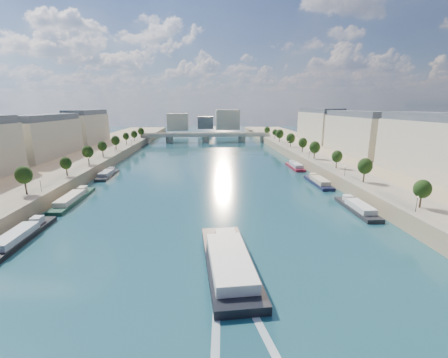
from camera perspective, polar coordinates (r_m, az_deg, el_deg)
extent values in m
plane|color=#0D2D3B|center=(127.83, -3.12, -0.46)|extent=(700.00, 700.00, 0.00)
cube|color=#9E8460|center=(145.73, -32.74, 0.12)|extent=(44.00, 520.00, 5.00)
cube|color=#9E8460|center=(146.66, 26.26, 0.97)|extent=(44.00, 520.00, 5.00)
cube|color=gray|center=(138.53, -27.45, 1.24)|extent=(14.00, 520.00, 0.10)
cube|color=gray|center=(139.30, 21.01, 1.95)|extent=(14.00, 520.00, 0.10)
cylinder|color=#382B1E|center=(107.73, -33.66, -1.74)|extent=(0.50, 0.50, 3.82)
ellipsoid|color=black|center=(106.97, -33.91, 0.12)|extent=(4.80, 4.80, 5.52)
cylinder|color=#382B1E|center=(128.44, -28.47, 1.10)|extent=(0.50, 0.50, 3.82)
ellipsoid|color=black|center=(127.80, -28.65, 2.67)|extent=(4.80, 4.80, 5.52)
cylinder|color=#382B1E|center=(150.13, -24.74, 3.12)|extent=(0.50, 0.50, 3.82)
ellipsoid|color=black|center=(149.59, -24.88, 4.47)|extent=(4.80, 4.80, 5.52)
cylinder|color=#382B1E|center=(172.44, -21.96, 4.62)|extent=(0.50, 0.50, 3.82)
ellipsoid|color=black|center=(171.96, -22.07, 5.80)|extent=(4.80, 4.80, 5.52)
cylinder|color=#382B1E|center=(195.14, -19.81, 5.77)|extent=(0.50, 0.50, 3.82)
ellipsoid|color=black|center=(194.72, -19.90, 6.82)|extent=(4.80, 4.80, 5.52)
cylinder|color=#382B1E|center=(218.13, -18.11, 6.67)|extent=(0.50, 0.50, 3.82)
ellipsoid|color=black|center=(217.75, -18.18, 7.61)|extent=(4.80, 4.80, 5.52)
cylinder|color=#382B1E|center=(241.31, -16.73, 7.40)|extent=(0.50, 0.50, 3.82)
ellipsoid|color=black|center=(240.97, -16.79, 8.25)|extent=(4.80, 4.80, 5.52)
cylinder|color=#382B1E|center=(264.64, -15.58, 7.99)|extent=(0.50, 0.50, 3.82)
ellipsoid|color=black|center=(264.33, -15.63, 8.76)|extent=(4.80, 4.80, 5.52)
cylinder|color=#382B1E|center=(95.89, 32.27, -3.23)|extent=(0.50, 0.50, 3.82)
ellipsoid|color=black|center=(95.03, 32.55, -1.15)|extent=(4.80, 4.80, 5.52)
cylinder|color=#382B1E|center=(115.40, 25.45, 0.16)|extent=(0.50, 0.50, 3.82)
ellipsoid|color=black|center=(114.69, 25.63, 1.90)|extent=(4.80, 4.80, 5.52)
cylinder|color=#382B1E|center=(136.35, 20.66, 2.54)|extent=(0.50, 0.50, 3.82)
ellipsoid|color=black|center=(135.75, 20.78, 4.03)|extent=(4.80, 4.80, 5.52)
cylinder|color=#382B1E|center=(158.17, 17.15, 4.27)|extent=(0.50, 0.50, 3.82)
ellipsoid|color=black|center=(157.65, 17.25, 5.55)|extent=(4.80, 4.80, 5.52)
cylinder|color=#382B1E|center=(180.55, 14.50, 5.56)|extent=(0.50, 0.50, 3.82)
ellipsoid|color=black|center=(180.09, 14.57, 6.69)|extent=(4.80, 4.80, 5.52)
cylinder|color=#382B1E|center=(203.29, 12.43, 6.56)|extent=(0.50, 0.50, 3.82)
ellipsoid|color=black|center=(202.89, 12.48, 7.56)|extent=(4.80, 4.80, 5.52)
cylinder|color=#382B1E|center=(226.30, 10.77, 7.35)|extent=(0.50, 0.50, 3.82)
ellipsoid|color=black|center=(225.94, 10.81, 8.25)|extent=(4.80, 4.80, 5.52)
cylinder|color=#382B1E|center=(249.49, 9.41, 7.98)|extent=(0.50, 0.50, 3.82)
ellipsoid|color=black|center=(249.16, 9.44, 8.81)|extent=(4.80, 4.80, 5.52)
cylinder|color=#382B1E|center=(272.82, 8.28, 8.51)|extent=(0.50, 0.50, 3.82)
ellipsoid|color=black|center=(272.52, 8.31, 9.26)|extent=(4.80, 4.80, 5.52)
cylinder|color=black|center=(109.88, -31.53, -1.14)|extent=(0.14, 0.14, 4.00)
sphere|color=#FFE5B2|center=(109.43, -31.66, -0.08)|extent=(0.36, 0.36, 0.36)
cylinder|color=black|center=(145.55, -24.38, 2.89)|extent=(0.14, 0.14, 4.00)
sphere|color=#FFE5B2|center=(145.21, -24.46, 3.71)|extent=(0.36, 0.36, 0.36)
cylinder|color=black|center=(183.02, -20.07, 5.29)|extent=(0.14, 0.14, 4.00)
sphere|color=#FFE5B2|center=(182.75, -20.13, 5.94)|extent=(0.36, 0.36, 0.36)
cylinder|color=black|center=(221.37, -17.23, 6.86)|extent=(0.14, 0.14, 4.00)
sphere|color=#FFE5B2|center=(221.15, -17.27, 7.39)|extent=(0.36, 0.36, 0.36)
cylinder|color=black|center=(90.57, 32.81, -4.14)|extent=(0.14, 0.14, 4.00)
sphere|color=#FFE5B2|center=(90.02, 32.98, -2.87)|extent=(0.36, 0.36, 0.36)
cylinder|color=black|center=(123.75, 22.02, 1.39)|extent=(0.14, 0.14, 4.00)
sphere|color=#FFE5B2|center=(123.35, 22.11, 2.34)|extent=(0.36, 0.36, 0.36)
cylinder|color=black|center=(160.08, 15.94, 4.49)|extent=(0.14, 0.14, 4.00)
sphere|color=#FFE5B2|center=(159.77, 15.99, 5.23)|extent=(0.36, 0.36, 0.36)
cylinder|color=black|center=(197.83, 12.12, 6.40)|extent=(0.14, 0.14, 4.00)
sphere|color=#FFE5B2|center=(197.58, 12.15, 7.01)|extent=(0.36, 0.36, 0.36)
cylinder|color=black|center=(236.32, 9.52, 7.68)|extent=(0.14, 0.14, 4.00)
sphere|color=#FFE5B2|center=(236.11, 9.54, 8.19)|extent=(0.36, 0.36, 0.36)
cube|color=beige|center=(185.81, -30.78, 6.80)|extent=(16.00, 52.00, 20.00)
cube|color=#474C54|center=(185.14, -31.22, 10.35)|extent=(14.72, 50.44, 3.20)
cube|color=beige|center=(238.78, -24.56, 8.63)|extent=(16.00, 52.00, 20.00)
cube|color=#474C54|center=(238.26, -24.84, 11.40)|extent=(14.72, 50.44, 3.20)
cube|color=beige|center=(138.15, 34.98, 4.48)|extent=(16.00, 52.00, 20.00)
cube|color=#474C54|center=(137.25, 35.65, 9.24)|extent=(14.72, 50.44, 3.20)
cube|color=beige|center=(186.68, 23.99, 7.57)|extent=(16.00, 52.00, 20.00)
cube|color=#474C54|center=(186.01, 24.35, 11.12)|extent=(14.72, 50.44, 3.20)
cube|color=beige|center=(239.46, 17.62, 9.24)|extent=(16.00, 52.00, 20.00)
cube|color=#474C54|center=(238.94, 17.83, 12.01)|extent=(14.72, 50.44, 3.20)
cube|color=beige|center=(335.61, -8.77, 10.68)|extent=(22.00, 18.00, 18.00)
cube|color=beige|center=(345.22, 0.67, 11.25)|extent=(26.00, 20.00, 22.00)
cube|color=#474C54|center=(359.42, -3.57, 10.69)|extent=(18.00, 16.00, 14.00)
cube|color=#C1B79E|center=(266.70, -3.48, 8.35)|extent=(112.00, 11.00, 2.20)
cube|color=#C1B79E|center=(261.58, -3.48, 8.58)|extent=(112.00, 0.80, 0.90)
cube|color=#C1B79E|center=(271.54, -3.49, 8.77)|extent=(112.00, 0.80, 0.90)
cylinder|color=#C1B79E|center=(268.88, -10.36, 7.41)|extent=(6.40, 6.40, 5.00)
cylinder|color=#C1B79E|center=(267.08, -3.47, 7.56)|extent=(6.40, 6.40, 5.00)
cylinder|color=#C1B79E|center=(269.10, 3.42, 7.61)|extent=(6.40, 6.40, 5.00)
cube|color=#C1B79E|center=(271.91, -14.58, 7.26)|extent=(6.00, 12.00, 5.00)
cube|color=#C1B79E|center=(272.27, 7.64, 7.59)|extent=(6.00, 12.00, 5.00)
cube|color=black|center=(62.76, 0.89, -15.75)|extent=(10.94, 31.86, 2.24)
cube|color=silver|center=(59.54, 1.09, -15.16)|extent=(8.63, 20.81, 2.02)
cube|color=silver|center=(70.21, 0.28, -10.53)|extent=(4.71, 4.04, 1.80)
cube|color=silver|center=(48.90, -1.53, -26.25)|extent=(2.71, 26.03, 0.04)
cube|color=silver|center=(49.48, 6.72, -25.79)|extent=(5.99, 25.77, 0.04)
cube|color=black|center=(88.26, -34.17, -9.39)|extent=(5.00, 25.15, 1.80)
cube|color=#B7BEC4|center=(86.08, -34.98, -8.84)|extent=(4.10, 13.83, 1.60)
cube|color=#B7BEC4|center=(93.73, -32.03, -6.65)|extent=(2.50, 3.02, 1.80)
cube|color=#1A4231|center=(113.03, -26.76, -3.73)|extent=(5.00, 27.81, 1.80)
cube|color=beige|center=(110.62, -27.29, -3.23)|extent=(4.10, 15.29, 1.60)
cube|color=beige|center=(119.95, -25.34, -1.72)|extent=(2.50, 3.34, 1.80)
cube|color=#27282A|center=(146.43, -21.28, 0.56)|extent=(5.00, 20.74, 1.80)
cube|color=gray|center=(144.53, -21.53, 1.07)|extent=(4.10, 11.40, 1.60)
cube|color=gray|center=(151.86, -20.65, 1.76)|extent=(2.50, 2.49, 1.80)
cube|color=#252527|center=(101.22, 23.99, -5.37)|extent=(5.00, 21.50, 1.80)
cube|color=silver|center=(99.27, 24.53, -4.76)|extent=(4.10, 11.83, 1.60)
cube|color=silver|center=(106.14, 22.51, -3.34)|extent=(2.50, 2.58, 1.80)
cube|color=#181A34|center=(129.30, 17.52, -0.79)|extent=(5.00, 22.29, 1.80)
cube|color=beige|center=(127.29, 17.85, -0.25)|extent=(4.10, 12.26, 1.60)
cube|color=beige|center=(134.96, 16.57, 0.66)|extent=(2.50, 2.68, 1.80)
cube|color=maroon|center=(159.13, 13.40, 2.14)|extent=(5.00, 19.88, 1.80)
cube|color=#ADB0BA|center=(157.32, 13.60, 2.63)|extent=(4.10, 10.94, 1.60)
cube|color=#ADB0BA|center=(164.40, 12.83, 3.17)|extent=(2.50, 2.39, 1.80)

